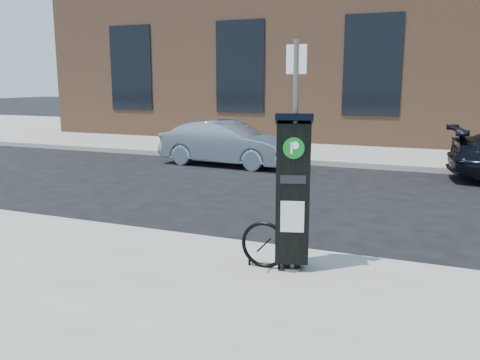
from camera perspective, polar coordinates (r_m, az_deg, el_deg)
The scene contains 9 objects.
ground at distance 7.49m, azimuth 0.19°, elevation -8.00°, with size 120.00×120.00×0.00m, color black.
sidewalk_far at distance 20.86m, azimuth 15.01°, elevation 4.12°, with size 60.00×12.00×0.15m, color gray.
curb_near at distance 7.45m, azimuth 0.13°, elevation -7.50°, with size 60.00×0.12×0.16m, color #9E9B93.
curb_far at distance 15.00m, azimuth 11.92°, elevation 1.70°, with size 60.00×0.12×0.16m, color #9E9B93.
building at distance 23.76m, azimuth 16.52°, elevation 14.68°, with size 28.00×10.05×8.25m.
parking_kiosk at distance 6.20m, azimuth 5.94°, elevation -1.15°, with size 0.54×0.50×1.93m.
sign_pole at distance 6.05m, azimuth 6.14°, elevation 2.22°, with size 0.24×0.22×2.76m.
bike_rack at distance 6.36m, azimuth 2.73°, elevation -7.30°, with size 0.60×0.07×0.59m.
car_silver at distance 14.98m, azimuth -1.51°, elevation 4.15°, with size 1.38×3.96×1.31m, color #7F92A2.
Camera 1 is at (2.69, -6.55, 2.44)m, focal length 38.00 mm.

